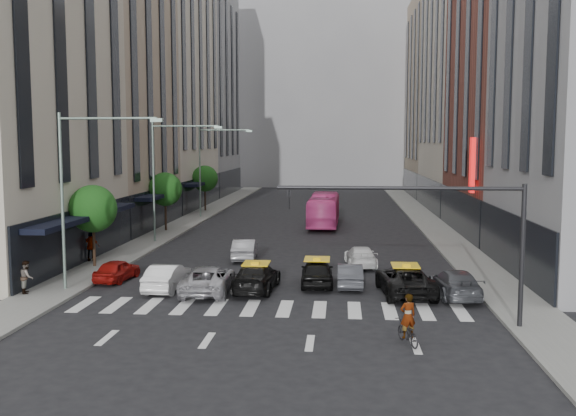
% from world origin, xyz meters
% --- Properties ---
extents(ground, '(160.00, 160.00, 0.00)m').
position_xyz_m(ground, '(0.00, 0.00, 0.00)').
color(ground, black).
rests_on(ground, ground).
extents(sidewalk_left, '(3.00, 96.00, 0.15)m').
position_xyz_m(sidewalk_left, '(-11.50, 30.00, 0.07)').
color(sidewalk_left, slate).
rests_on(sidewalk_left, ground).
extents(sidewalk_right, '(3.00, 96.00, 0.15)m').
position_xyz_m(sidewalk_right, '(11.50, 30.00, 0.07)').
color(sidewalk_right, slate).
rests_on(sidewalk_right, ground).
extents(building_left_a, '(8.00, 18.00, 28.00)m').
position_xyz_m(building_left_a, '(-17.00, 11.00, 14.00)').
color(building_left_a, beige).
rests_on(building_left_a, ground).
extents(building_left_b, '(8.00, 16.00, 24.00)m').
position_xyz_m(building_left_b, '(-17.00, 28.00, 12.00)').
color(building_left_b, tan).
rests_on(building_left_b, ground).
extents(building_left_c, '(8.00, 20.00, 36.00)m').
position_xyz_m(building_left_c, '(-17.00, 46.00, 18.00)').
color(building_left_c, beige).
rests_on(building_left_c, ground).
extents(building_left_d, '(8.00, 18.00, 30.00)m').
position_xyz_m(building_left_d, '(-17.00, 65.00, 15.00)').
color(building_left_d, gray).
rests_on(building_left_d, ground).
extents(building_right_b, '(8.00, 18.00, 26.00)m').
position_xyz_m(building_right_b, '(17.00, 27.00, 13.00)').
color(building_right_b, brown).
rests_on(building_right_b, ground).
extents(building_right_c, '(8.00, 20.00, 40.00)m').
position_xyz_m(building_right_c, '(17.00, 46.00, 20.00)').
color(building_right_c, beige).
rests_on(building_right_c, ground).
extents(building_right_d, '(8.00, 18.00, 28.00)m').
position_xyz_m(building_right_d, '(17.00, 65.00, 14.00)').
color(building_right_d, tan).
rests_on(building_right_d, ground).
extents(building_far, '(30.00, 10.00, 36.00)m').
position_xyz_m(building_far, '(0.00, 85.00, 18.00)').
color(building_far, gray).
rests_on(building_far, ground).
extents(tree_near, '(2.88, 2.88, 4.95)m').
position_xyz_m(tree_near, '(-11.80, 10.00, 3.65)').
color(tree_near, black).
rests_on(tree_near, sidewalk_left).
extents(tree_mid, '(2.88, 2.88, 4.95)m').
position_xyz_m(tree_mid, '(-11.80, 26.00, 3.65)').
color(tree_mid, black).
rests_on(tree_mid, sidewalk_left).
extents(tree_far, '(2.88, 2.88, 4.95)m').
position_xyz_m(tree_far, '(-11.80, 42.00, 3.65)').
color(tree_far, black).
rests_on(tree_far, sidewalk_left).
extents(streetlamp_near, '(5.38, 0.25, 9.00)m').
position_xyz_m(streetlamp_near, '(-10.04, 4.00, 5.90)').
color(streetlamp_near, gray).
rests_on(streetlamp_near, sidewalk_left).
extents(streetlamp_mid, '(5.38, 0.25, 9.00)m').
position_xyz_m(streetlamp_mid, '(-10.04, 20.00, 5.90)').
color(streetlamp_mid, gray).
rests_on(streetlamp_mid, sidewalk_left).
extents(streetlamp_far, '(5.38, 0.25, 9.00)m').
position_xyz_m(streetlamp_far, '(-10.04, 36.00, 5.90)').
color(streetlamp_far, gray).
rests_on(streetlamp_far, sidewalk_left).
extents(traffic_signal, '(10.10, 0.20, 6.00)m').
position_xyz_m(traffic_signal, '(7.69, -1.00, 4.47)').
color(traffic_signal, black).
rests_on(traffic_signal, ground).
extents(liberty_sign, '(0.30, 0.70, 4.00)m').
position_xyz_m(liberty_sign, '(12.60, 20.00, 6.00)').
color(liberty_sign, red).
rests_on(liberty_sign, ground).
extents(car_red, '(1.85, 3.72, 1.22)m').
position_xyz_m(car_red, '(-9.20, 6.66, 0.61)').
color(car_red, '#99110D').
rests_on(car_red, ground).
extents(car_white_front, '(1.63, 4.23, 1.38)m').
position_xyz_m(car_white_front, '(-5.84, 4.74, 0.69)').
color(car_white_front, silver).
rests_on(car_white_front, ground).
extents(car_silver, '(2.52, 5.12, 1.40)m').
position_xyz_m(car_silver, '(-3.59, 4.30, 0.70)').
color(car_silver, '#AFAFB4').
rests_on(car_silver, ground).
extents(taxi_left, '(2.27, 4.98, 1.41)m').
position_xyz_m(taxi_left, '(-1.19, 4.97, 0.71)').
color(taxi_left, black).
rests_on(taxi_left, ground).
extents(taxi_center, '(1.85, 4.27, 1.43)m').
position_xyz_m(taxi_center, '(1.90, 6.35, 0.72)').
color(taxi_center, black).
rests_on(taxi_center, ground).
extents(car_grey_mid, '(1.34, 3.79, 1.25)m').
position_xyz_m(car_grey_mid, '(3.66, 6.29, 0.62)').
color(car_grey_mid, '#3D3E44').
rests_on(car_grey_mid, ground).
extents(taxi_right, '(2.96, 5.53, 1.48)m').
position_xyz_m(taxi_right, '(6.40, 4.73, 0.74)').
color(taxi_right, black).
rests_on(taxi_right, ground).
extents(car_grey_curb, '(2.21, 4.85, 1.37)m').
position_xyz_m(car_grey_curb, '(8.83, 4.44, 0.69)').
color(car_grey_curb, '#414449').
rests_on(car_grey_curb, ground).
extents(car_row2_left, '(1.74, 4.25, 1.37)m').
position_xyz_m(car_row2_left, '(-3.11, 13.65, 0.68)').
color(car_row2_left, '#A4A4A9').
rests_on(car_row2_left, ground).
extents(car_row2_right, '(2.12, 4.42, 1.24)m').
position_xyz_m(car_row2_right, '(4.39, 11.99, 0.62)').
color(car_row2_right, white).
rests_on(car_row2_right, ground).
extents(bus, '(2.70, 10.68, 2.96)m').
position_xyz_m(bus, '(1.59, 30.76, 1.48)').
color(bus, '#DF418F').
rests_on(bus, ground).
extents(motorcycle, '(1.15, 1.86, 0.92)m').
position_xyz_m(motorcycle, '(5.71, -3.33, 0.46)').
color(motorcycle, black).
rests_on(motorcycle, ground).
extents(rider, '(0.73, 0.59, 1.72)m').
position_xyz_m(rider, '(5.71, -3.33, 1.78)').
color(rider, gray).
rests_on(rider, motorcycle).
extents(pedestrian_near, '(0.87, 0.97, 1.64)m').
position_xyz_m(pedestrian_near, '(-12.49, 2.90, 0.97)').
color(pedestrian_near, gray).
rests_on(pedestrian_near, sidewalk_left).
extents(pedestrian_far, '(1.11, 0.51, 1.86)m').
position_xyz_m(pedestrian_far, '(-12.60, 11.50, 1.08)').
color(pedestrian_far, gray).
rests_on(pedestrian_far, sidewalk_left).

